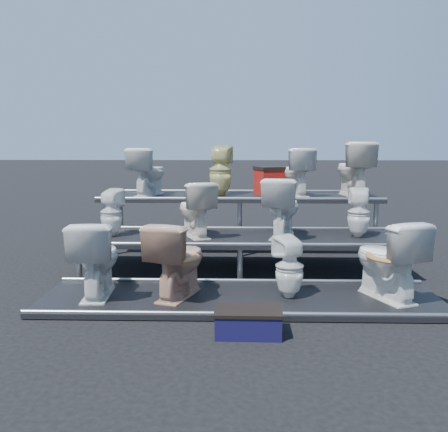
{
  "coord_description": "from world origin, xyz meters",
  "views": [
    {
      "loc": [
        -0.04,
        -6.4,
        1.69
      ],
      "look_at": [
        -0.21,
        0.1,
        0.71
      ],
      "focal_mm": 40.0,
      "sensor_mm": 36.0,
      "label": 1
    }
  ],
  "objects_px": {
    "toilet_8": "(148,172)",
    "toilet_0": "(96,258)",
    "toilet_3": "(387,259)",
    "toilet_9": "(221,170)",
    "toilet_4": "(111,212)",
    "toilet_7": "(359,213)",
    "toilet_5": "(195,209)",
    "toilet_6": "(282,207)",
    "toilet_11": "(353,169)",
    "toilet_10": "(296,172)",
    "toilet_2": "(289,267)",
    "red_crate": "(274,182)",
    "toilet_1": "(178,259)",
    "step_stool": "(248,323)"
  },
  "relations": [
    {
      "from": "toilet_3",
      "to": "toilet_9",
      "type": "xyz_separation_m",
      "value": [
        -1.82,
        2.6,
        0.77
      ]
    },
    {
      "from": "red_crate",
      "to": "toilet_7",
      "type": "bearing_deg",
      "value": -75.74
    },
    {
      "from": "toilet_7",
      "to": "toilet_10",
      "type": "relative_size",
      "value": 0.87
    },
    {
      "from": "toilet_6",
      "to": "red_crate",
      "type": "xyz_separation_m",
      "value": [
        0.01,
        1.49,
        0.21
      ]
    },
    {
      "from": "toilet_4",
      "to": "toilet_9",
      "type": "relative_size",
      "value": 0.8
    },
    {
      "from": "toilet_2",
      "to": "toilet_7",
      "type": "height_order",
      "value": "toilet_7"
    },
    {
      "from": "toilet_5",
      "to": "toilet_11",
      "type": "bearing_deg",
      "value": -173.12
    },
    {
      "from": "toilet_7",
      "to": "toilet_0",
      "type": "bearing_deg",
      "value": 32.46
    },
    {
      "from": "toilet_6",
      "to": "toilet_11",
      "type": "relative_size",
      "value": 0.94
    },
    {
      "from": "toilet_2",
      "to": "toilet_3",
      "type": "height_order",
      "value": "toilet_3"
    },
    {
      "from": "toilet_0",
      "to": "toilet_6",
      "type": "distance_m",
      "value": 2.47
    },
    {
      "from": "toilet_5",
      "to": "step_stool",
      "type": "relative_size",
      "value": 1.26
    },
    {
      "from": "toilet_7",
      "to": "step_stool",
      "type": "relative_size",
      "value": 1.12
    },
    {
      "from": "toilet_3",
      "to": "red_crate",
      "type": "bearing_deg",
      "value": -93.49
    },
    {
      "from": "toilet_9",
      "to": "red_crate",
      "type": "distance_m",
      "value": 0.88
    },
    {
      "from": "toilet_3",
      "to": "toilet_4",
      "type": "height_order",
      "value": "toilet_4"
    },
    {
      "from": "toilet_4",
      "to": "toilet_5",
      "type": "distance_m",
      "value": 1.1
    },
    {
      "from": "toilet_1",
      "to": "toilet_9",
      "type": "bearing_deg",
      "value": -78.93
    },
    {
      "from": "toilet_9",
      "to": "toilet_5",
      "type": "bearing_deg",
      "value": 86.81
    },
    {
      "from": "toilet_0",
      "to": "toilet_7",
      "type": "bearing_deg",
      "value": -160.58
    },
    {
      "from": "step_stool",
      "to": "toilet_10",
      "type": "bearing_deg",
      "value": 77.89
    },
    {
      "from": "toilet_8",
      "to": "toilet_1",
      "type": "bearing_deg",
      "value": 124.42
    },
    {
      "from": "toilet_1",
      "to": "toilet_5",
      "type": "xyz_separation_m",
      "value": [
        0.08,
        1.3,
        0.36
      ]
    },
    {
      "from": "toilet_7",
      "to": "toilet_11",
      "type": "bearing_deg",
      "value": -89.66
    },
    {
      "from": "toilet_5",
      "to": "toilet_9",
      "type": "xyz_separation_m",
      "value": [
        0.29,
        1.3,
        0.43
      ]
    },
    {
      "from": "toilet_8",
      "to": "toilet_4",
      "type": "bearing_deg",
      "value": 96.76
    },
    {
      "from": "toilet_1",
      "to": "toilet_3",
      "type": "distance_m",
      "value": 2.19
    },
    {
      "from": "toilet_3",
      "to": "toilet_7",
      "type": "xyz_separation_m",
      "value": [
        0.0,
        1.3,
        0.3
      ]
    },
    {
      "from": "toilet_8",
      "to": "toilet_10",
      "type": "bearing_deg",
      "value": -161.82
    },
    {
      "from": "toilet_5",
      "to": "toilet_10",
      "type": "height_order",
      "value": "toilet_10"
    },
    {
      "from": "toilet_5",
      "to": "toilet_7",
      "type": "distance_m",
      "value": 2.12
    },
    {
      "from": "toilet_0",
      "to": "toilet_4",
      "type": "height_order",
      "value": "toilet_4"
    },
    {
      "from": "toilet_2",
      "to": "toilet_3",
      "type": "bearing_deg",
      "value": 155.27
    },
    {
      "from": "toilet_5",
      "to": "toilet_6",
      "type": "relative_size",
      "value": 0.93
    },
    {
      "from": "toilet_9",
      "to": "red_crate",
      "type": "relative_size",
      "value": 1.44
    },
    {
      "from": "toilet_8",
      "to": "toilet_0",
      "type": "bearing_deg",
      "value": 105.81
    },
    {
      "from": "toilet_6",
      "to": "toilet_1",
      "type": "bearing_deg",
      "value": 61.1
    },
    {
      "from": "toilet_11",
      "to": "step_stool",
      "type": "xyz_separation_m",
      "value": [
        -1.68,
        -3.5,
        -1.17
      ]
    },
    {
      "from": "toilet_2",
      "to": "toilet_1",
      "type": "bearing_deg",
      "value": -24.73
    },
    {
      "from": "toilet_0",
      "to": "toilet_5",
      "type": "height_order",
      "value": "toilet_5"
    },
    {
      "from": "toilet_0",
      "to": "toilet_3",
      "type": "height_order",
      "value": "toilet_3"
    },
    {
      "from": "toilet_4",
      "to": "red_crate",
      "type": "xyz_separation_m",
      "value": [
        2.23,
        1.49,
        0.28
      ]
    },
    {
      "from": "toilet_2",
      "to": "red_crate",
      "type": "distance_m",
      "value": 2.87
    },
    {
      "from": "toilet_1",
      "to": "toilet_10",
      "type": "bearing_deg",
      "value": -101.26
    },
    {
      "from": "toilet_7",
      "to": "red_crate",
      "type": "relative_size",
      "value": 1.18
    },
    {
      "from": "toilet_2",
      "to": "toilet_10",
      "type": "relative_size",
      "value": 0.9
    },
    {
      "from": "toilet_1",
      "to": "toilet_4",
      "type": "distance_m",
      "value": 1.68
    },
    {
      "from": "toilet_5",
      "to": "red_crate",
      "type": "xyz_separation_m",
      "value": [
        1.13,
        1.49,
        0.23
      ]
    },
    {
      "from": "toilet_1",
      "to": "toilet_11",
      "type": "relative_size",
      "value": 0.98
    },
    {
      "from": "toilet_4",
      "to": "toilet_7",
      "type": "xyz_separation_m",
      "value": [
        3.21,
        0.0,
        0.01
      ]
    }
  ]
}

